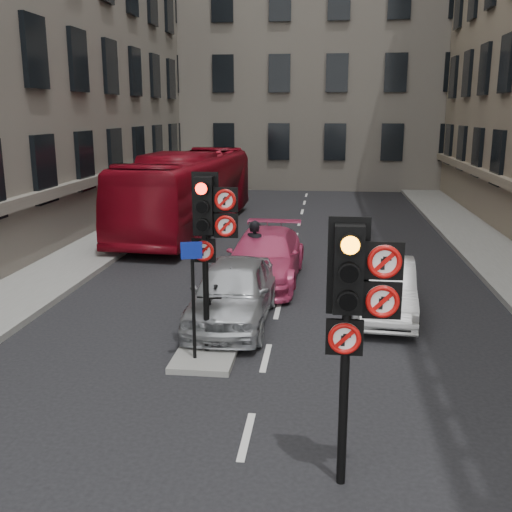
% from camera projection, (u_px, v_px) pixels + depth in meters
% --- Properties ---
extents(pavement_left, '(3.00, 50.00, 0.16)m').
position_uv_depth(pavement_left, '(68.00, 260.00, 19.56)').
color(pavement_left, gray).
rests_on(pavement_left, ground).
extents(centre_island, '(1.20, 2.00, 0.12)m').
position_uv_depth(centre_island, '(207.00, 352.00, 12.13)').
color(centre_island, gray).
rests_on(centre_island, ground).
extents(building_far, '(30.00, 14.00, 20.00)m').
position_uv_depth(building_far, '(314.00, 34.00, 41.51)').
color(building_far, '#6D675C').
rests_on(building_far, ground).
extents(signal_near, '(0.91, 0.40, 3.58)m').
position_uv_depth(signal_near, '(355.00, 298.00, 7.37)').
color(signal_near, black).
rests_on(signal_near, ground).
extents(signal_far, '(0.91, 0.40, 3.58)m').
position_uv_depth(signal_far, '(209.00, 224.00, 11.49)').
color(signal_far, black).
rests_on(signal_far, centre_island).
extents(car_silver, '(1.84, 4.43, 1.50)m').
position_uv_depth(car_silver, '(233.00, 291.00, 13.87)').
color(car_silver, '#A9ADB1').
rests_on(car_silver, ground).
extents(car_white, '(1.67, 4.09, 1.32)m').
position_uv_depth(car_white, '(384.00, 288.00, 14.47)').
color(car_white, silver).
rests_on(car_white, ground).
extents(car_pink, '(2.21, 5.09, 1.46)m').
position_uv_depth(car_pink, '(265.00, 257.00, 17.26)').
color(car_pink, '#C33966').
rests_on(car_pink, ground).
extents(bus_red, '(3.54, 11.75, 3.23)m').
position_uv_depth(bus_red, '(188.00, 191.00, 24.54)').
color(bus_red, maroon).
rests_on(bus_red, ground).
extents(motorcycle, '(0.57, 1.86, 1.11)m').
position_uv_depth(motorcycle, '(214.00, 313.00, 12.99)').
color(motorcycle, black).
rests_on(motorcycle, ground).
extents(motorcyclist, '(0.78, 0.64, 1.83)m').
position_uv_depth(motorcyclist, '(255.00, 252.00, 17.05)').
color(motorcyclist, black).
rests_on(motorcyclist, ground).
extents(info_sign, '(0.40, 0.16, 2.34)m').
position_uv_depth(info_sign, '(193.00, 284.00, 11.35)').
color(info_sign, black).
rests_on(info_sign, centre_island).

